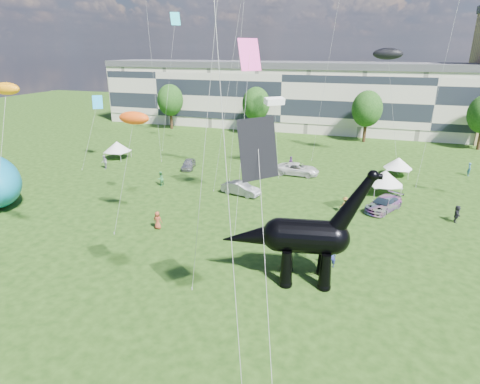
% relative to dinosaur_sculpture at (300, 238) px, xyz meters
% --- Properties ---
extents(ground, '(220.00, 220.00, 0.00)m').
position_rel_dinosaur_sculpture_xyz_m(ground, '(-5.46, -4.90, -3.30)').
color(ground, '#16330C').
rests_on(ground, ground).
extents(terrace_row, '(78.00, 11.00, 12.00)m').
position_rel_dinosaur_sculpture_xyz_m(terrace_row, '(-13.46, 57.10, 2.70)').
color(terrace_row, beige).
rests_on(terrace_row, ground).
extents(tree_far_left, '(5.20, 5.20, 9.44)m').
position_rel_dinosaur_sculpture_xyz_m(tree_far_left, '(-35.46, 48.10, 2.99)').
color(tree_far_left, '#382314').
rests_on(tree_far_left, ground).
extents(tree_mid_left, '(5.20, 5.20, 9.44)m').
position_rel_dinosaur_sculpture_xyz_m(tree_mid_left, '(-17.46, 48.10, 2.99)').
color(tree_mid_left, '#382314').
rests_on(tree_mid_left, ground).
extents(tree_mid_right, '(5.20, 5.20, 9.44)m').
position_rel_dinosaur_sculpture_xyz_m(tree_mid_right, '(2.54, 48.10, 2.99)').
color(tree_mid_right, '#382314').
rests_on(tree_mid_right, ground).
extents(dinosaur_sculpture, '(10.73, 3.73, 8.74)m').
position_rel_dinosaur_sculpture_xyz_m(dinosaur_sculpture, '(0.00, 0.00, 0.00)').
color(dinosaur_sculpture, black).
rests_on(dinosaur_sculpture, ground).
extents(car_silver, '(2.56, 4.21, 1.34)m').
position_rel_dinosaur_sculpture_xyz_m(car_silver, '(-19.64, 22.94, -2.63)').
color(car_silver, '#A8A9AC').
rests_on(car_silver, ground).
extents(car_grey, '(4.73, 2.48, 1.48)m').
position_rel_dinosaur_sculpture_xyz_m(car_grey, '(-9.51, 15.36, -2.56)').
color(car_grey, slate).
rests_on(car_grey, ground).
extents(car_white, '(5.60, 2.62, 1.55)m').
position_rel_dinosaur_sculpture_xyz_m(car_white, '(-4.89, 24.94, -2.52)').
color(car_white, silver).
rests_on(car_white, ground).
extents(car_dark, '(4.20, 5.43, 1.47)m').
position_rel_dinosaur_sculpture_xyz_m(car_dark, '(5.84, 15.62, -2.56)').
color(car_dark, '#595960').
rests_on(car_dark, ground).
extents(gazebo_near, '(4.95, 4.95, 2.76)m').
position_rel_dinosaur_sculpture_xyz_m(gazebo_near, '(5.82, 20.98, -1.36)').
color(gazebo_near, white).
rests_on(gazebo_near, ground).
extents(gazebo_far, '(3.54, 3.54, 2.45)m').
position_rel_dinosaur_sculpture_xyz_m(gazebo_far, '(7.51, 28.66, -1.58)').
color(gazebo_far, white).
rests_on(gazebo_far, ground).
extents(gazebo_left, '(3.82, 3.82, 2.62)m').
position_rel_dinosaur_sculpture_xyz_m(gazebo_left, '(-32.03, 24.42, -1.46)').
color(gazebo_left, silver).
rests_on(gazebo_left, ground).
extents(visitors, '(47.81, 45.60, 1.89)m').
position_rel_dinosaur_sculpture_xyz_m(visitors, '(-5.88, 12.74, -2.42)').
color(visitors, black).
rests_on(visitors, ground).
extents(kites, '(59.43, 51.16, 27.55)m').
position_rel_dinosaur_sculpture_xyz_m(kites, '(-4.61, 21.92, 13.28)').
color(kites, '#D2450E').
rests_on(kites, ground).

